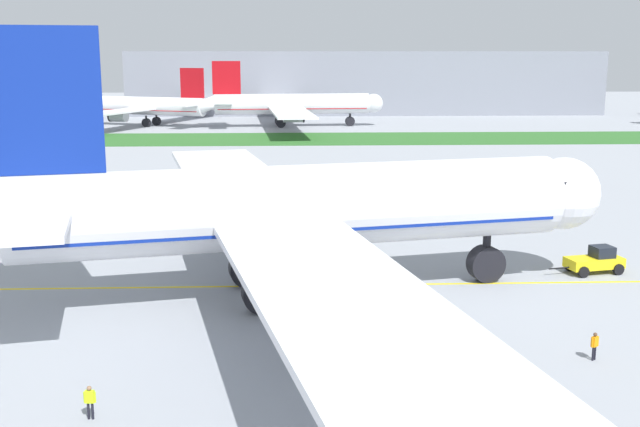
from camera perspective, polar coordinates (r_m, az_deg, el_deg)
The scene contains 10 objects.
ground_plane at distance 60.46m, azimuth -0.25°, elevation -5.20°, with size 600.00×600.00×0.00m, color #9399A0.
apron_taxi_line at distance 60.16m, azimuth -0.24°, elevation -5.28°, with size 280.00×0.36×0.01m, color yellow.
grass_median_strip at distance 162.61m, azimuth -1.59°, elevation 5.48°, with size 320.00×24.00×0.10m, color #2D6628.
airliner_foreground at distance 55.96m, azimuth -2.31°, elevation 0.31°, with size 49.62×77.51×19.26m.
pushback_tug at distance 67.16m, azimuth 19.50°, elevation -3.27°, with size 6.42×3.16×2.18m.
ground_crew_wingwalker_port at distance 40.48m, azimuth -16.48°, elevation -12.87°, with size 0.61×0.27×1.73m.
ground_crew_marshaller_front at distance 48.45m, azimuth 19.44°, elevation -8.95°, with size 0.51×0.46×1.69m.
parked_airliner_far_left at distance 196.50m, azimuth -12.78°, elevation 7.65°, with size 39.42×63.60×14.06m.
parked_airliner_far_centre at distance 189.86m, azimuth -2.26°, elevation 7.96°, with size 45.76×72.30×15.66m.
terminal_building at distance 231.80m, azimuth 3.28°, elevation 9.53°, with size 135.97×20.00×18.00m, color gray.
Camera 1 is at (-2.09, -57.82, 17.53)m, focal length 43.77 mm.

